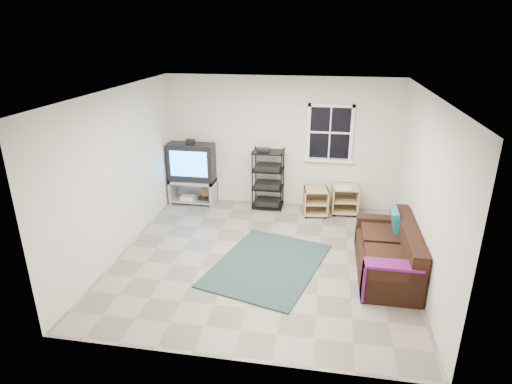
% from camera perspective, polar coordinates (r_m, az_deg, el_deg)
% --- Properties ---
extents(room, '(4.60, 4.62, 4.60)m').
position_cam_1_polar(room, '(8.45, 9.80, 7.32)').
color(room, gray).
rests_on(room, ground).
extents(tv_unit, '(0.93, 0.46, 1.36)m').
position_cam_1_polar(tv_unit, '(8.85, -8.53, 3.12)').
color(tv_unit, '#A1A1A9').
rests_on(tv_unit, ground).
extents(av_rack, '(0.61, 0.45, 1.23)m').
position_cam_1_polar(av_rack, '(8.59, 1.62, 1.27)').
color(av_rack, black).
rests_on(av_rack, ground).
extents(side_table_left, '(0.51, 0.51, 0.54)m').
position_cam_1_polar(side_table_left, '(8.44, 7.93, -1.10)').
color(side_table_left, tan).
rests_on(side_table_left, ground).
extents(side_table_right, '(0.55, 0.56, 0.58)m').
position_cam_1_polar(side_table_right, '(8.60, 11.68, -0.65)').
color(side_table_right, tan).
rests_on(side_table_right, ground).
extents(sofa, '(0.80, 1.81, 0.83)m').
position_cam_1_polar(sofa, '(6.70, 17.28, -7.98)').
color(sofa, black).
rests_on(sofa, ground).
extents(shag_rug, '(1.95, 2.33, 0.02)m').
position_cam_1_polar(shag_rug, '(6.71, 1.54, -9.67)').
color(shag_rug, black).
rests_on(shag_rug, ground).
extents(paper_bag, '(0.30, 0.24, 0.38)m').
position_cam_1_polar(paper_bag, '(9.06, -6.38, -0.08)').
color(paper_bag, '#926841').
rests_on(paper_bag, ground).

